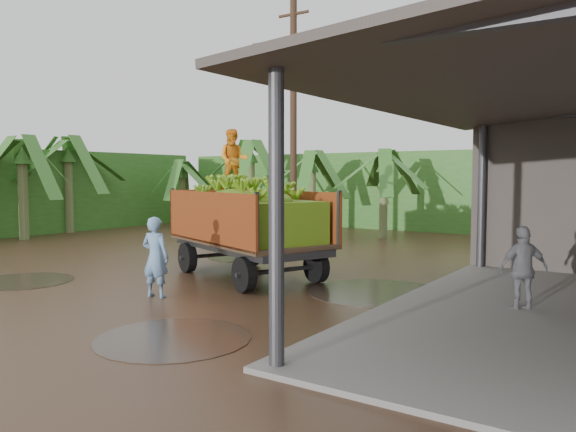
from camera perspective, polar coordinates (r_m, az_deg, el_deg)
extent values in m
plane|color=black|center=(13.47, -10.65, -6.59)|extent=(100.00, 100.00, 0.00)
cube|color=#2D661E|center=(27.82, 9.96, 2.61)|extent=(22.00, 3.00, 3.60)
cube|color=#2D661E|center=(26.91, -26.15, 2.21)|extent=(3.00, 18.00, 3.60)
cube|color=#47474C|center=(16.61, -9.41, -2.63)|extent=(1.72, 0.81, 0.12)
imported|color=orange|center=(14.83, -5.57, 5.73)|extent=(0.98, 0.93, 1.60)
imported|color=#6E99C9|center=(11.78, -13.32, -4.07)|extent=(0.67, 0.51, 1.66)
imported|color=gray|center=(11.03, 22.79, -5.01)|extent=(0.96, 0.90, 1.59)
cylinder|color=#47301E|center=(19.81, 0.55, 9.49)|extent=(0.24, 0.24, 8.69)
cube|color=#47301E|center=(20.50, 0.56, 19.82)|extent=(1.20, 0.08, 0.08)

